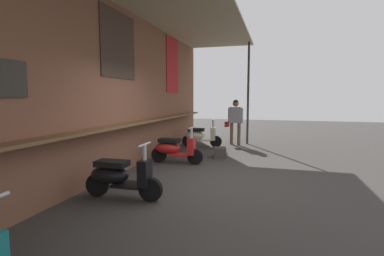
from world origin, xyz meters
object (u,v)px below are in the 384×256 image
scooter_black (119,176)px  merchandise_crate (220,153)px  scooter_red (174,149)px  shopper_with_handbag (235,118)px  scooter_cream (199,136)px

scooter_black → merchandise_crate: 3.97m
scooter_red → shopper_with_handbag: (3.43, -1.13, 0.61)m
shopper_with_handbag → merchandise_crate: (-2.37, 0.10, -0.85)m
scooter_red → scooter_cream: same height
merchandise_crate → scooter_red: bearing=135.6°
shopper_with_handbag → merchandise_crate: bearing=8.2°
scooter_red → shopper_with_handbag: size_ratio=0.85×
scooter_red → scooter_cream: bearing=89.7°
scooter_black → scooter_red: 2.77m
scooter_cream → shopper_with_handbag: (0.76, -1.13, 0.61)m
scooter_cream → merchandise_crate: bearing=-61.6°
scooter_red → merchandise_crate: (1.05, -1.03, -0.24)m
scooter_black → shopper_with_handbag: 6.33m
scooter_black → merchandise_crate: size_ratio=3.36×
scooter_black → scooter_cream: same height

